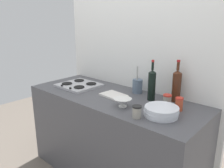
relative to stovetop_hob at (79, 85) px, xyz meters
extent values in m
cube|color=#4C4C51|center=(0.49, 0.00, -0.46)|extent=(1.80, 0.70, 0.90)
cube|color=white|center=(0.49, 0.38, 0.23)|extent=(1.90, 0.06, 2.28)
cube|color=#B2B2B7|center=(0.00, 0.00, 0.00)|extent=(0.41, 0.39, 0.02)
cylinder|color=black|center=(-0.10, -0.09, 0.01)|extent=(0.11, 0.11, 0.01)
cylinder|color=black|center=(0.10, -0.09, 0.01)|extent=(0.11, 0.11, 0.01)
cylinder|color=black|center=(-0.10, 0.09, 0.01)|extent=(0.11, 0.11, 0.01)
cylinder|color=black|center=(0.10, 0.09, 0.01)|extent=(0.11, 0.11, 0.01)
cylinder|color=black|center=(-0.07, -0.18, 0.02)|extent=(0.02, 0.02, 0.02)
cylinder|color=black|center=(0.07, -0.18, 0.02)|extent=(0.02, 0.02, 0.02)
cylinder|color=white|center=(1.08, -0.10, -0.01)|extent=(0.26, 0.26, 0.01)
cylinder|color=white|center=(1.08, -0.11, 0.00)|extent=(0.26, 0.26, 0.01)
cylinder|color=white|center=(1.09, -0.11, 0.01)|extent=(0.26, 0.26, 0.01)
cylinder|color=white|center=(1.08, -0.11, 0.02)|extent=(0.26, 0.26, 0.01)
cylinder|color=white|center=(1.09, -0.10, 0.04)|extent=(0.26, 0.26, 0.01)
cylinder|color=white|center=(1.09, -0.11, 0.05)|extent=(0.26, 0.26, 0.01)
cylinder|color=white|center=(1.09, -0.11, 0.06)|extent=(0.26, 0.26, 0.01)
cylinder|color=#472314|center=(1.02, 0.27, 0.12)|extent=(0.08, 0.08, 0.26)
cone|color=#472314|center=(1.02, 0.27, 0.26)|extent=(0.08, 0.08, 0.03)
cylinder|color=#472314|center=(1.02, 0.27, 0.31)|extent=(0.03, 0.03, 0.07)
cylinder|color=#B21E1E|center=(1.02, 0.27, 0.35)|extent=(0.03, 0.03, 0.02)
cylinder|color=black|center=(0.84, 0.15, 0.11)|extent=(0.07, 0.07, 0.26)
cone|color=black|center=(0.84, 0.15, 0.26)|extent=(0.07, 0.07, 0.02)
cylinder|color=black|center=(0.84, 0.15, 0.30)|extent=(0.02, 0.02, 0.07)
cylinder|color=#B21E1E|center=(0.84, 0.15, 0.35)|extent=(0.03, 0.03, 0.02)
cylinder|color=white|center=(0.75, -0.15, -0.01)|extent=(0.07, 0.07, 0.01)
cone|color=white|center=(0.75, -0.15, 0.03)|extent=(0.15, 0.15, 0.06)
cylinder|color=slate|center=(0.62, 0.24, 0.05)|extent=(0.10, 0.10, 0.14)
cylinder|color=#B7B7B2|center=(0.62, 0.22, 0.15)|extent=(0.01, 0.02, 0.22)
cylinder|color=#B7B7B2|center=(0.62, 0.23, 0.15)|extent=(0.03, 0.05, 0.22)
cylinder|color=#9E998C|center=(1.01, 0.13, 0.03)|extent=(0.07, 0.07, 0.08)
cylinder|color=red|center=(1.01, 0.13, 0.07)|extent=(0.07, 0.07, 0.01)
cylinder|color=#C64C2D|center=(1.14, 0.09, 0.03)|extent=(0.06, 0.06, 0.10)
cylinder|color=red|center=(1.14, 0.09, 0.09)|extent=(0.06, 0.06, 0.01)
cylinder|color=#9E998C|center=(0.96, -0.25, 0.03)|extent=(0.07, 0.07, 0.08)
cylinder|color=black|center=(0.96, -0.25, 0.08)|extent=(0.07, 0.07, 0.01)
cube|color=silver|center=(0.51, 0.00, -0.01)|extent=(0.26, 0.20, 0.02)
camera|label=1|loc=(1.85, -1.53, 0.69)|focal=35.76mm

